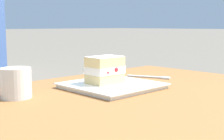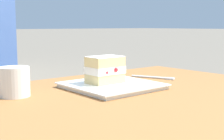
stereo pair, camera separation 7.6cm
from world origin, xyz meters
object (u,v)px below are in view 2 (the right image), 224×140
object	(u,v)px
dessert_plate	(112,86)
dessert_fork	(156,77)
cake_slice	(105,70)
coffee_cup	(15,81)

from	to	relation	value
dessert_plate	dessert_fork	bearing A→B (deg)	9.04
cake_slice	coffee_cup	xyz separation A→B (m)	(-0.28, 0.06, -0.02)
dessert_fork	coffee_cup	bearing A→B (deg)	175.32
cake_slice	dessert_fork	distance (m)	0.27
coffee_cup	cake_slice	bearing A→B (deg)	-13.04
dessert_plate	cake_slice	world-z (taller)	cake_slice
cake_slice	coffee_cup	distance (m)	0.29
dessert_fork	coffee_cup	distance (m)	0.55
dessert_fork	coffee_cup	size ratio (longest dim) A/B	1.87
cake_slice	coffee_cup	bearing A→B (deg)	166.96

